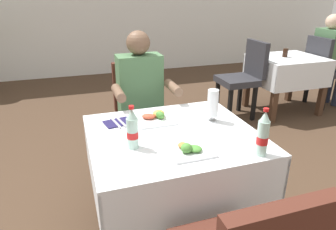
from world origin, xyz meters
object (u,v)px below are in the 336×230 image
Objects in this scene: plate_near_camera at (189,149)px; cola_bottle_primary at (132,130)px; beer_glass_left at (213,105)px; background_chair_left at (244,75)px; cola_bottle_secondary at (263,135)px; background_table_tumbler at (285,53)px; napkin_cutlery_set at (118,122)px; background_chair_right at (325,67)px; seated_diner_far at (142,99)px; background_patron at (330,56)px; plate_far_diner at (156,117)px; background_dining_table at (286,72)px; main_dining_table at (173,158)px; chair_far_diner_seat at (141,112)px.

plate_near_camera is 0.32m from cola_bottle_primary.
background_chair_left is (1.21, 1.56, -0.30)m from beer_glass_left.
background_table_tumbler is (1.76, 2.06, -0.06)m from cola_bottle_secondary.
background_chair_right is (3.09, 1.40, -0.19)m from napkin_cutlery_set.
napkin_cutlery_set is at bearing 94.09° from cola_bottle_primary.
seated_diner_far is 1.30× the size of background_chair_left.
cola_bottle_primary reaches higher than napkin_cutlery_set.
plate_far_diner is at bearing -153.63° from background_patron.
background_chair_left is at bearing 52.19° from beer_glass_left.
beer_glass_left is at bearing -139.81° from background_dining_table.
background_dining_table is (2.45, 1.40, -0.20)m from napkin_cutlery_set.
main_dining_table is at bearing 132.16° from cola_bottle_secondary.
chair_far_diner_seat is 1.72m from background_chair_left.
chair_far_diner_seat is 0.77× the size of seated_diner_far.
chair_far_diner_seat is at bearing -163.86° from background_chair_right.
chair_far_diner_seat is 3.67× the size of cola_bottle_secondary.
cola_bottle_secondary is at bearing -44.79° from napkin_cutlery_set.
cola_bottle_primary reaches higher than background_table_tumbler.
beer_glass_left is 0.87× the size of cola_bottle_primary.
seated_diner_far reaches higher than napkin_cutlery_set.
background_chair_right is (3.06, 1.76, -0.29)m from cola_bottle_primary.
background_patron is (1.32, -0.00, 0.16)m from background_chair_left.
chair_far_diner_seat is at bearing 74.11° from cola_bottle_primary.
plate_near_camera is 3.38m from background_chair_right.
seated_diner_far reaches higher than main_dining_table.
seated_diner_far is 2.96m from background_chair_right.
napkin_cutlery_set reaches higher than background_dining_table.
chair_far_diner_seat is 1.13× the size of background_dining_table.
plate_far_diner is at bearing -146.97° from background_dining_table.
background_table_tumbler is (2.11, 1.67, 0.23)m from main_dining_table.
background_patron is (2.53, 1.56, -0.14)m from beer_glass_left.
beer_glass_left is (0.30, 0.34, 0.09)m from plate_near_camera.
beer_glass_left reaches higher than napkin_cutlery_set.
main_dining_table is at bearing -162.71° from beer_glass_left.
background_dining_table is at bearing 29.77° from napkin_cutlery_set.
beer_glass_left is at bearing -138.86° from background_table_tumbler.
plate_near_camera is (0.01, -1.09, 0.20)m from chair_far_diner_seat.
cola_bottle_secondary is 0.27× the size of background_chair_right.
cola_bottle_secondary is 0.93m from napkin_cutlery_set.
main_dining_table is 3.83× the size of cola_bottle_secondary.
cola_bottle_primary is 2.25× the size of background_table_tumbler.
napkin_cutlery_set is at bearing 165.24° from beer_glass_left.
beer_glass_left is at bearing -20.55° from plate_far_diner.
beer_glass_left is at bearing -147.85° from background_chair_right.
background_table_tumbler is (1.80, 1.58, -0.05)m from beer_glass_left.
main_dining_table is at bearing 20.79° from cola_bottle_primary.
main_dining_table is 1.05× the size of background_chair_right.
background_table_tumbler reaches higher than plate_near_camera.
background_patron is (2.83, 1.90, -0.05)m from plate_near_camera.
chair_far_diner_seat reaches higher than plate_near_camera.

